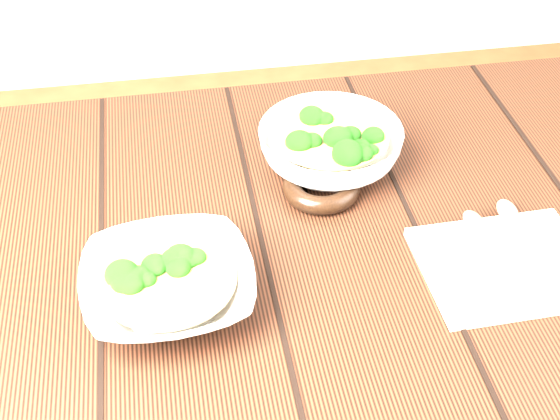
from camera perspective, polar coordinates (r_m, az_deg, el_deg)
name	(u,v)px	position (r m, az deg, el deg)	size (l,w,h in m)	color
table	(280,315)	(1.06, 0.02, -7.71)	(1.20, 0.80, 0.75)	#351A0F
soup_bowl_front	(168,285)	(0.90, -8.17, -5.46)	(0.21, 0.21, 0.06)	silver
soup_bowl_back	(330,147)	(1.09, 3.70, 4.65)	(0.23, 0.23, 0.07)	silver
trivet	(321,187)	(1.05, 3.03, 1.69)	(0.10, 0.10, 0.03)	black
napkin	(506,265)	(0.98, 16.20, -3.92)	(0.20, 0.17, 0.01)	beige
spoon_left	(484,240)	(1.00, 14.67, -2.11)	(0.03, 0.17, 0.01)	#B3AE9E
spoon_right	(514,228)	(1.03, 16.75, -1.26)	(0.04, 0.17, 0.01)	#B3AE9E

